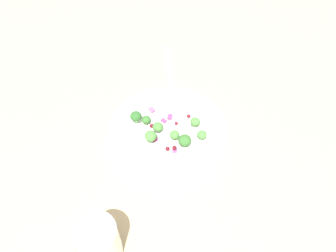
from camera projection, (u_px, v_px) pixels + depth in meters
The scene contains 24 objects.
ground_plane at pixel (157, 142), 69.63cm from camera, with size 180.00×180.00×2.00cm, color tan.
plate at pixel (168, 131), 68.97cm from camera, with size 25.10×25.10×1.70cm.
dressing_pool at pixel (168, 130), 68.63cm from camera, with size 14.56×14.56×0.20cm, color white.
broccoli_floret_0 at pixel (175, 133), 66.36cm from camera, with size 2.01×2.01×2.04cm.
broccoli_floret_1 at pixel (156, 127), 67.41cm from camera, with size 2.22×2.22×2.24cm.
broccoli_floret_2 at pixel (185, 140), 64.88cm from camera, with size 2.62×2.62×2.66cm.
broccoli_floret_3 at pixel (151, 136), 65.18cm from camera, with size 2.44×2.44×2.47cm.
broccoli_floret_4 at pixel (202, 135), 66.29cm from camera, with size 1.98×1.98×2.01cm.
broccoli_floret_5 at pixel (136, 116), 68.09cm from camera, with size 2.41×2.41×2.44cm.
broccoli_floret_6 at pixel (195, 122), 67.99cm from camera, with size 2.07×2.07×2.09cm.
broccoli_floret_7 at pixel (146, 120), 68.64cm from camera, with size 1.93×1.93×1.95cm.
cranberry_0 at pixel (152, 126), 68.62cm from camera, with size 0.89×0.89×0.89cm, color maroon.
cranberry_1 at pixel (155, 139), 66.35cm from camera, with size 0.91×0.91×0.91cm, color maroon.
cranberry_2 at pixel (176, 123), 68.79cm from camera, with size 0.73×0.73×0.73cm, color maroon.
cranberry_3 at pixel (168, 149), 64.91cm from camera, with size 0.87×0.87×0.87cm, color maroon.
cranberry_4 at pixel (189, 116), 69.95cm from camera, with size 0.83×0.83×0.83cm, color maroon.
cranberry_5 at pixel (174, 148), 64.87cm from camera, with size 0.88×0.88×0.88cm, color maroon.
onion_bit_0 at pixel (154, 139), 67.05cm from camera, with size 1.22×1.20×0.40cm, color #A35B93.
onion_bit_1 at pixel (170, 117), 70.24cm from camera, with size 1.32×0.97×0.50cm, color #843D75.
onion_bit_2 at pixel (164, 121), 69.61cm from camera, with size 1.16×0.84×0.32cm, color #843D75.
onion_bit_3 at pixel (175, 150), 65.35cm from camera, with size 1.27×0.95×0.47cm, color #934C84.
onion_bit_4 at pixel (152, 110), 71.24cm from camera, with size 1.27×1.02×0.59cm, color #A35B93.
fork at pixel (170, 74), 80.43cm from camera, with size 18.23×7.51×0.50cm.
water_glass at pixel (100, 242), 51.17cm from camera, with size 6.44×6.44×9.33cm, color silver.
Camera 1 is at (-37.99, -11.98, 56.26)cm, focal length 35.12 mm.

